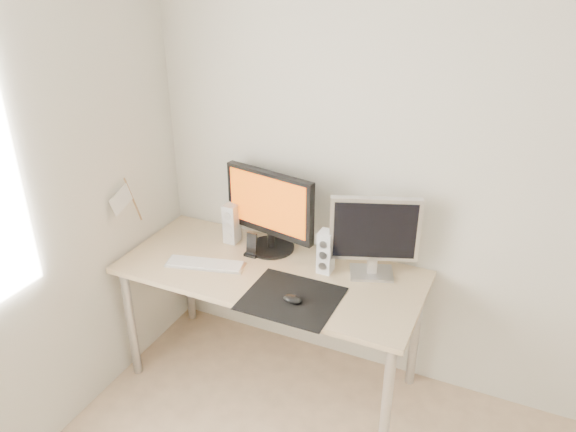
% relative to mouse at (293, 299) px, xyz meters
% --- Properties ---
extents(wall_back, '(3.50, 0.00, 3.50)m').
position_rel_mouse_xyz_m(wall_back, '(0.70, 0.59, 0.50)').
color(wall_back, silver).
rests_on(wall_back, ground).
extents(mousepad, '(0.45, 0.40, 0.00)m').
position_rel_mouse_xyz_m(mousepad, '(-0.02, 0.03, -0.02)').
color(mousepad, black).
rests_on(mousepad, desk).
extents(mouse, '(0.10, 0.06, 0.04)m').
position_rel_mouse_xyz_m(mouse, '(0.00, 0.00, 0.00)').
color(mouse, black).
rests_on(mouse, mousepad).
extents(desk, '(1.60, 0.70, 0.73)m').
position_rel_mouse_xyz_m(desk, '(-0.23, 0.22, -0.10)').
color(desk, '#D1B587').
rests_on(desk, ground).
extents(main_monitor, '(0.55, 0.31, 0.47)m').
position_rel_mouse_xyz_m(main_monitor, '(-0.33, 0.42, 0.23)').
color(main_monitor, black).
rests_on(main_monitor, desk).
extents(second_monitor, '(0.44, 0.23, 0.43)m').
position_rel_mouse_xyz_m(second_monitor, '(0.27, 0.40, 0.22)').
color(second_monitor, silver).
rests_on(second_monitor, desk).
extents(speaker_left, '(0.07, 0.09, 0.23)m').
position_rel_mouse_xyz_m(speaker_left, '(-0.57, 0.41, 0.10)').
color(speaker_left, silver).
rests_on(speaker_left, desk).
extents(speaker_right, '(0.07, 0.09, 0.23)m').
position_rel_mouse_xyz_m(speaker_right, '(0.04, 0.33, 0.10)').
color(speaker_right, white).
rests_on(speaker_right, desk).
extents(keyboard, '(0.44, 0.22, 0.02)m').
position_rel_mouse_xyz_m(keyboard, '(-0.57, 0.12, -0.01)').
color(keyboard, silver).
rests_on(keyboard, desk).
extents(phone_dock, '(0.07, 0.06, 0.13)m').
position_rel_mouse_xyz_m(phone_dock, '(-0.39, 0.32, 0.02)').
color(phone_dock, black).
rests_on(phone_dock, desk).
extents(pennant, '(0.01, 0.23, 0.29)m').
position_rel_mouse_xyz_m(pennant, '(-1.02, 0.08, 0.30)').
color(pennant, '#A57F54').
rests_on(pennant, wall_left).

